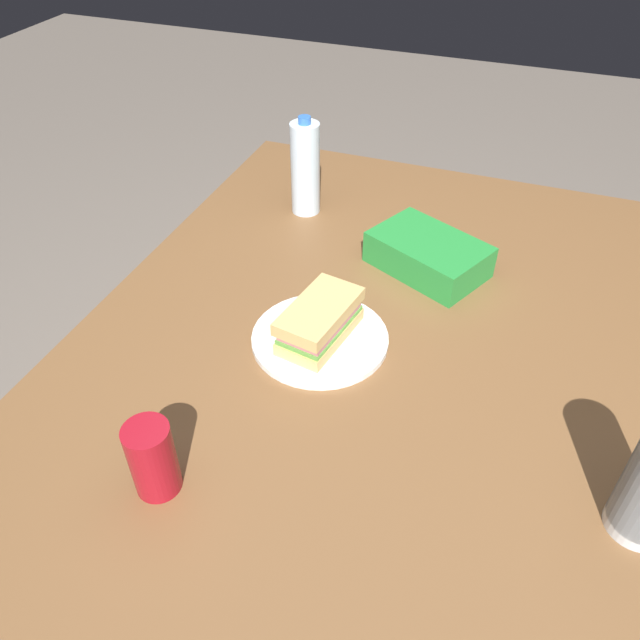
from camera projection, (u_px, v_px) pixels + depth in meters
name	position (u px, v px, depth m)	size (l,w,h in m)	color
ground_plane	(354.00, 560.00, 1.58)	(8.00, 8.00, 0.00)	#70665B
dining_table	(366.00, 385.00, 1.16)	(1.50, 1.07, 0.72)	brown
paper_plate	(320.00, 338.00, 1.13)	(0.25, 0.25, 0.01)	white
sandwich	(320.00, 320.00, 1.10)	(0.20, 0.12, 0.08)	#DBB26B
soda_can_red	(153.00, 459.00, 0.86)	(0.07, 0.07, 0.12)	maroon
chip_bag	(428.00, 255.00, 1.29)	(0.23, 0.15, 0.07)	#268C38
water_bottle_tall	(305.00, 168.00, 1.42)	(0.07, 0.07, 0.23)	silver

